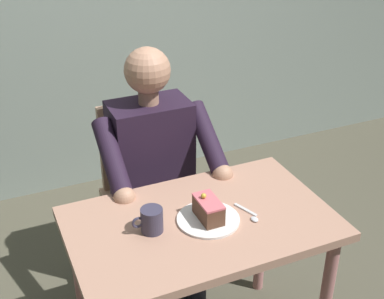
# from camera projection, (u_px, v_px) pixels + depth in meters

# --- Properties ---
(dining_table) EXTENTS (1.00, 0.62, 0.71)m
(dining_table) POSITION_uv_depth(u_px,v_px,m) (201.00, 241.00, 2.00)
(dining_table) COLOR tan
(dining_table) RESTS_ON ground
(chair) EXTENTS (0.42, 0.42, 0.89)m
(chair) POSITION_uv_depth(u_px,v_px,m) (146.00, 185.00, 2.59)
(chair) COLOR tan
(chair) RESTS_ON ground
(seated_person) EXTENTS (0.53, 0.58, 1.22)m
(seated_person) POSITION_uv_depth(u_px,v_px,m) (157.00, 177.00, 2.38)
(seated_person) COLOR black
(seated_person) RESTS_ON ground
(dessert_plate) EXTENTS (0.24, 0.24, 0.01)m
(dessert_plate) POSITION_uv_depth(u_px,v_px,m) (208.00, 219.00, 1.95)
(dessert_plate) COLOR white
(dessert_plate) RESTS_ON dining_table
(cake_slice) EXTENTS (0.08, 0.14, 0.10)m
(cake_slice) POSITION_uv_depth(u_px,v_px,m) (208.00, 209.00, 1.93)
(cake_slice) COLOR brown
(cake_slice) RESTS_ON dessert_plate
(coffee_cup) EXTENTS (0.12, 0.08, 0.09)m
(coffee_cup) POSITION_uv_depth(u_px,v_px,m) (151.00, 220.00, 1.87)
(coffee_cup) COLOR #373349
(coffee_cup) RESTS_ON dining_table
(dessert_spoon) EXTENTS (0.05, 0.14, 0.01)m
(dessert_spoon) POSITION_uv_depth(u_px,v_px,m) (250.00, 215.00, 1.98)
(dessert_spoon) COLOR silver
(dessert_spoon) RESTS_ON dining_table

